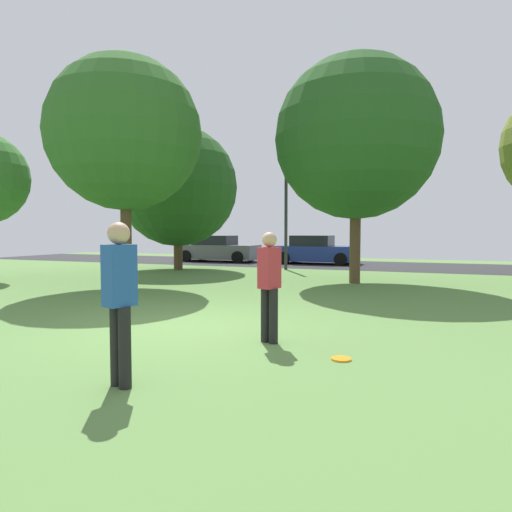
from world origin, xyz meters
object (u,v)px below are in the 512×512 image
frisbee_disc (341,359)px  street_lamp_post (286,219)px  oak_tree_right (125,134)px  person_thrower (120,295)px  parked_car_grey (218,250)px  birch_tree_lone (178,187)px  maple_tree_far (356,138)px  person_catcher (269,282)px  parked_car_blue (315,251)px

frisbee_disc → street_lamp_post: size_ratio=0.06×
oak_tree_right → person_thrower: (5.69, -7.47, -3.64)m
parked_car_grey → birch_tree_lone: bearing=-81.6°
oak_tree_right → frisbee_disc: (7.74, -5.52, -4.65)m
maple_tree_far → birch_tree_lone: bearing=164.5°
person_thrower → street_lamp_post: bearing=29.9°
person_thrower → person_catcher: size_ratio=1.07×
person_catcher → birch_tree_lone: bearing=-124.2°
maple_tree_far → parked_car_blue: maple_tree_far is taller
oak_tree_right → frisbee_disc: bearing=-35.5°
frisbee_disc → maple_tree_far: bearing=98.7°
birch_tree_lone → street_lamp_post: 4.97m
frisbee_disc → parked_car_grey: bearing=121.4°
maple_tree_far → street_lamp_post: size_ratio=1.64×
maple_tree_far → person_thrower: 11.73m
parked_car_blue → maple_tree_far: bearing=-67.0°
frisbee_disc → parked_car_blue: 17.89m
birch_tree_lone → parked_car_grey: 6.32m
street_lamp_post → person_thrower: bearing=-78.6°
person_thrower → parked_car_blue: size_ratio=0.43×
oak_tree_right → person_catcher: size_ratio=4.11×
street_lamp_post → maple_tree_far: bearing=-47.6°
birch_tree_lone → parked_car_grey: birch_tree_lone is taller
person_thrower → parked_car_blue: 19.38m
maple_tree_far → person_thrower: maple_tree_far is taller
person_thrower → person_catcher: 2.62m
maple_tree_far → birch_tree_lone: maple_tree_far is taller
oak_tree_right → street_lamp_post: size_ratio=1.55×
oak_tree_right → parked_car_grey: 12.35m
person_catcher → frisbee_disc: 1.63m
maple_tree_far → frisbee_disc: (1.40, -9.15, -4.72)m
birch_tree_lone → parked_car_blue: (4.70, 5.81, -2.98)m
birch_tree_lone → oak_tree_right: bearing=-73.1°
street_lamp_post → person_catcher: bearing=-72.9°
oak_tree_right → person_thrower: size_ratio=3.85×
maple_tree_far → parked_car_blue: 9.66m
person_catcher → frisbee_disc: (1.22, -0.53, -0.93)m
person_catcher → maple_tree_far: bearing=-160.4°
birch_tree_lone → oak_tree_right: (1.78, -5.89, 1.00)m
parked_car_grey → person_catcher: bearing=-60.9°
oak_tree_right → person_catcher: bearing=-37.4°
maple_tree_far → parked_car_grey: (-8.95, 7.77, -4.07)m
maple_tree_far → frisbee_disc: bearing=-81.3°
oak_tree_right → frisbee_disc: oak_tree_right is taller
oak_tree_right → street_lamp_post: (2.62, 7.71, -2.41)m
birch_tree_lone → person_catcher: 13.95m
frisbee_disc → parked_car_grey: 19.84m
maple_tree_far → parked_car_grey: size_ratio=1.65×
person_catcher → parked_car_grey: (-9.12, 16.39, -0.28)m
parked_car_blue → oak_tree_right: bearing=-104.0°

